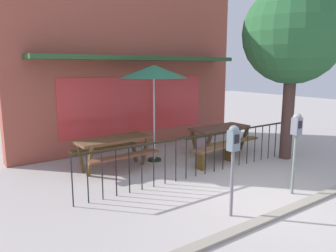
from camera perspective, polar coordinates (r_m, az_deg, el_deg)
The scene contains 11 objects.
ground at distance 6.73m, azimuth 16.00°, elevation -11.82°, with size 40.00×40.00×0.00m, color #B7AEA9.
pub_storefront at distance 10.20m, azimuth -6.28°, elevation 12.75°, with size 7.55×1.35×5.90m.
patio_fence_front at distance 7.60m, azimuth 6.67°, elevation -3.66°, with size 6.36×0.04×0.97m.
picnic_table_left at distance 8.08m, azimuth -9.66°, elevation -3.26°, with size 1.84×1.41×0.79m.
picnic_table_right at distance 9.57m, azimuth 9.09°, elevation -1.09°, with size 1.82×1.39×0.79m.
patio_umbrella at distance 8.44m, azimuth -2.53°, elevation 9.46°, with size 1.76×1.76×2.54m.
patio_bench at distance 8.41m, azimuth 8.34°, elevation -4.50°, with size 1.42×0.45×0.48m.
parking_meter_near at distance 5.41m, azimuth 11.44°, elevation -3.64°, with size 0.18×0.17×1.57m.
parking_meter_far at distance 6.72m, azimuth 21.67°, elevation -1.04°, with size 0.18×0.17×1.63m.
street_tree at distance 9.30m, azimuth 21.20°, elevation 14.79°, with size 2.62×2.62×4.66m.
curb_edge at distance 6.35m, azimuth 21.15°, elevation -13.54°, with size 10.57×0.20×0.11m, color gray.
Camera 1 is at (-4.92, -3.86, 2.51)m, focal length 34.56 mm.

